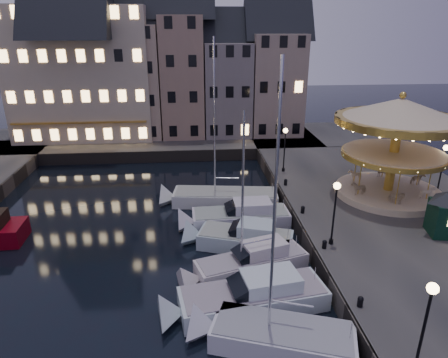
{
  "coord_description": "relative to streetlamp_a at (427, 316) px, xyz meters",
  "views": [
    {
      "loc": [
        -1.43,
        -20.44,
        14.22
      ],
      "look_at": [
        1.0,
        8.0,
        3.2
      ],
      "focal_mm": 32.0,
      "sensor_mm": 36.0,
      "label": 1
    }
  ],
  "objects": [
    {
      "name": "motorboat_e",
      "position": [
        -5.47,
        15.47,
        -3.37
      ],
      "size": [
        8.33,
        2.62,
        2.15
      ],
      "color": "silver",
      "rests_on": "ground"
    },
    {
      "name": "motorboat_a",
      "position": [
        -5.19,
        3.21,
        -3.48
      ],
      "size": [
        7.69,
        4.69,
        12.85
      ],
      "color": "silver",
      "rests_on": "ground"
    },
    {
      "name": "quaywall_e",
      "position": [
        -1.2,
        15.0,
        -3.37
      ],
      "size": [
        0.15,
        44.0,
        1.3
      ],
      "primitive_type": "cube",
      "color": "#47423A",
      "rests_on": "ground"
    },
    {
      "name": "townhouse_ne",
      "position": [
        -4.0,
        39.0,
        3.76
      ],
      "size": [
        6.16,
        8.0,
        12.8
      ],
      "color": "gray",
      "rests_on": "quay_north"
    },
    {
      "name": "townhouse_nc",
      "position": [
        -15.2,
        39.0,
        4.76
      ],
      "size": [
        6.82,
        8.0,
        14.8
      ],
      "color": "tan",
      "rests_on": "quay_north"
    },
    {
      "name": "ground",
      "position": [
        -7.2,
        9.0,
        -4.02
      ],
      "size": [
        160.0,
        160.0,
        0.0
      ],
      "primitive_type": "plane",
      "color": "black",
      "rests_on": "ground"
    },
    {
      "name": "motorboat_b",
      "position": [
        -5.98,
        5.89,
        -3.37
      ],
      "size": [
        8.99,
        3.9,
        2.15
      ],
      "color": "silver",
      "rests_on": "ground"
    },
    {
      "name": "quaywall_n",
      "position": [
        -13.2,
        31.0,
        -3.37
      ],
      "size": [
        48.0,
        0.15,
        1.3
      ],
      "primitive_type": "cube",
      "color": "#47423A",
      "rests_on": "ground"
    },
    {
      "name": "motorboat_c",
      "position": [
        -5.57,
        9.05,
        -3.34
      ],
      "size": [
        7.9,
        4.1,
        10.55
      ],
      "color": "silver",
      "rests_on": "ground"
    },
    {
      "name": "bollard_d",
      "position": [
        -0.6,
        20.0,
        -2.41
      ],
      "size": [
        0.3,
        0.3,
        0.57
      ],
      "color": "black",
      "rests_on": "quay_east"
    },
    {
      "name": "bollard_a",
      "position": [
        -0.6,
        4.0,
        -2.41
      ],
      "size": [
        0.3,
        0.3,
        0.57
      ],
      "color": "black",
      "rests_on": "quay_east"
    },
    {
      "name": "bollard_c",
      "position": [
        -0.6,
        14.5,
        -2.41
      ],
      "size": [
        0.3,
        0.3,
        0.57
      ],
      "color": "black",
      "rests_on": "quay_east"
    },
    {
      "name": "townhouse_na",
      "position": [
        -26.7,
        39.0,
        3.76
      ],
      "size": [
        5.5,
        8.0,
        12.8
      ],
      "color": "slate",
      "rests_on": "quay_north"
    },
    {
      "name": "townhouse_nb",
      "position": [
        -21.25,
        39.0,
        4.26
      ],
      "size": [
        6.16,
        8.0,
        13.8
      ],
      "color": "tan",
      "rests_on": "quay_north"
    },
    {
      "name": "hotel_corner",
      "position": [
        -21.2,
        39.0,
        5.76
      ],
      "size": [
        17.6,
        9.0,
        16.8
      ],
      "color": "beige",
      "rests_on": "quay_north"
    },
    {
      "name": "streetlamp_b",
      "position": [
        0.0,
        10.0,
        0.0
      ],
      "size": [
        0.44,
        0.44,
        4.17
      ],
      "color": "black",
      "rests_on": "quay_east"
    },
    {
      "name": "motorboat_d",
      "position": [
        -5.55,
        12.3,
        -3.38
      ],
      "size": [
        7.38,
        4.45,
        2.15
      ],
      "color": "silver",
      "rests_on": "ground"
    },
    {
      "name": "bollard_b",
      "position": [
        -0.6,
        9.5,
        -2.41
      ],
      "size": [
        0.3,
        0.3,
        0.57
      ],
      "color": "black",
      "rests_on": "quay_east"
    },
    {
      "name": "streetlamp_c",
      "position": [
        0.0,
        23.5,
        0.0
      ],
      "size": [
        0.44,
        0.44,
        4.17
      ],
      "color": "black",
      "rests_on": "quay_east"
    },
    {
      "name": "streetlamp_a",
      "position": [
        0.0,
        0.0,
        0.0
      ],
      "size": [
        0.44,
        0.44,
        4.17
      ],
      "color": "black",
      "rests_on": "quay_east"
    },
    {
      "name": "quay_north",
      "position": [
        -15.2,
        37.0,
        -3.37
      ],
      "size": [
        44.0,
        12.0,
        1.3
      ],
      "primitive_type": "cube",
      "color": "#474442",
      "rests_on": "ground"
    },
    {
      "name": "townhouse_nf",
      "position": [
        2.05,
        39.0,
        4.26
      ],
      "size": [
        6.82,
        8.0,
        13.8
      ],
      "color": "gray",
      "rests_on": "quay_north"
    },
    {
      "name": "motorboat_f",
      "position": [
        -6.46,
        19.51,
        -3.49
      ],
      "size": [
        9.89,
        3.72,
        13.08
      ],
      "color": "silver",
      "rests_on": "ground"
    },
    {
      "name": "quay_east",
      "position": [
        6.8,
        15.0,
        -3.37
      ],
      "size": [
        16.0,
        56.0,
        1.3
      ],
      "primitive_type": "cube",
      "color": "#474442",
      "rests_on": "ground"
    },
    {
      "name": "townhouse_nd",
      "position": [
        -9.45,
        39.0,
        5.26
      ],
      "size": [
        5.5,
        8.0,
        15.8
      ],
      "color": "#9D7D6A",
      "rests_on": "quay_north"
    },
    {
      "name": "carousel",
      "position": [
        7.16,
        17.14,
        2.77
      ],
      "size": [
        9.53,
        9.53,
        8.33
      ],
      "color": "beige",
      "rests_on": "quay_east"
    },
    {
      "name": "streetlamp_d",
      "position": [
        11.3,
        17.0,
        0.0
      ],
      "size": [
        0.44,
        0.44,
        4.17
      ],
      "color": "black",
      "rests_on": "quay_east"
    }
  ]
}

